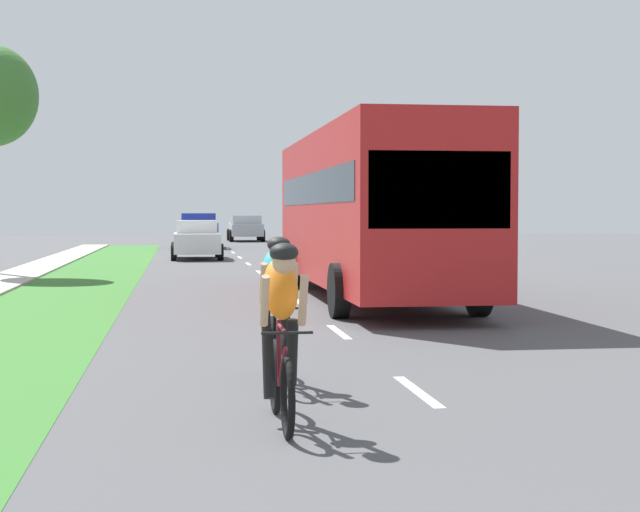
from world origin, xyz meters
TOP-DOWN VIEW (x-y plane):
  - ground_plane at (0.00, 20.00)m, footprint 120.00×120.00m
  - grass_verge at (-4.90, 20.00)m, footprint 2.83×70.00m
  - lane_markings_center at (0.00, 24.00)m, footprint 0.12×52.71m
  - cyclist_lead at (-1.55, 7.27)m, footprint 0.42×1.72m
  - cyclist_trailing at (-1.39, 9.32)m, footprint 0.42×1.72m
  - bus_red at (1.57, 19.56)m, footprint 2.78×11.60m
  - sedan_white at (-1.76, 38.21)m, footprint 1.98×4.30m
  - suv_blue at (-1.47, 50.41)m, footprint 2.15×4.70m
  - pickup_silver at (1.75, 62.31)m, footprint 2.22×5.10m

SIDE VIEW (x-z plane):
  - ground_plane at x=0.00m, z-range 0.00..0.00m
  - grass_verge at x=-4.90m, z-range 0.00..0.01m
  - lane_markings_center at x=0.00m, z-range 0.00..0.01m
  - sedan_white at x=-1.76m, z-range 0.01..1.53m
  - cyclist_lead at x=-1.55m, z-range 0.02..1.60m
  - cyclist_trailing at x=-1.39m, z-range 0.02..1.60m
  - pickup_silver at x=1.75m, z-range 0.01..1.65m
  - suv_blue at x=-1.47m, z-range 0.05..1.84m
  - bus_red at x=1.57m, z-range 0.24..3.72m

